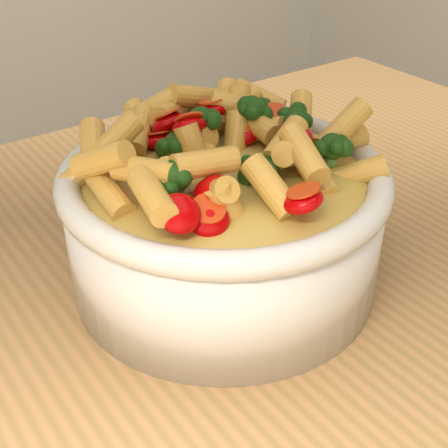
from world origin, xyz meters
TOP-DOWN VIEW (x-y plane):
  - table at (0.00, 0.00)m, footprint 1.20×0.80m
  - serving_bowl at (0.07, 0.03)m, footprint 0.25×0.25m
  - pasta_salad at (0.07, 0.03)m, footprint 0.20×0.20m

SIDE VIEW (x-z plane):
  - table at x=0.00m, z-range 0.35..1.25m
  - serving_bowl at x=0.07m, z-range 0.90..1.01m
  - pasta_salad at x=0.07m, z-range 1.00..1.04m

